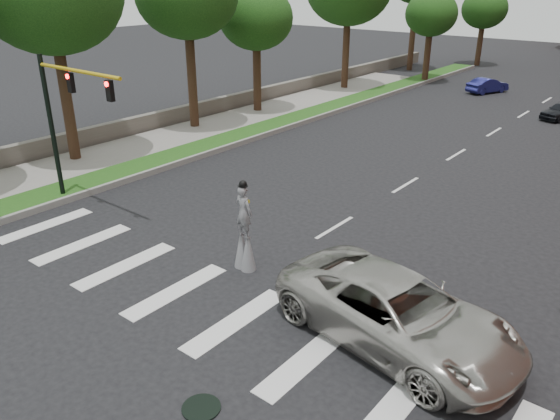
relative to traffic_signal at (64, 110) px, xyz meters
The scene contains 13 objects.
ground_plane 11.04m from the traffic_signal, 17.05° to the right, with size 160.00×160.00×0.00m, color black.
grass_median 17.56m from the traffic_signal, 95.77° to the left, with size 2.00×60.00×0.25m, color #1C4814.
median_curb 17.48m from the traffic_signal, 92.25° to the left, with size 0.20×60.00×0.28m, color gray.
sidewalk_left 9.37m from the traffic_signal, 123.98° to the left, with size 4.00×60.00×0.18m, color gray.
stone_wall 20.64m from the traffic_signal, 110.80° to the left, with size 0.50×56.00×1.10m, color #5C564E.
manhole 14.33m from the traffic_signal, 21.36° to the right, with size 0.90×0.90×0.04m, color black.
traffic_signal is the anchor object (origin of this frame).
stilt_performer 9.63m from the traffic_signal, ahead, with size 0.84×0.55×3.15m.
suv_crossing 15.36m from the traffic_signal, ahead, with size 3.14×6.82×1.89m, color #ACAAA2.
car_mid 35.42m from the traffic_signal, 81.76° to the left, with size 1.30×3.73×1.23m, color navy.
tree_3 18.58m from the traffic_signal, 106.53° to the left, with size 5.00×5.00×8.52m.
tree_6 36.24m from the traffic_signal, 91.78° to the left, with size 4.52×4.52×7.83m.
tree_7 49.07m from the traffic_signal, 91.26° to the left, with size 4.68×4.68×7.72m.
Camera 1 is at (10.44, -8.36, 9.14)m, focal length 35.00 mm.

